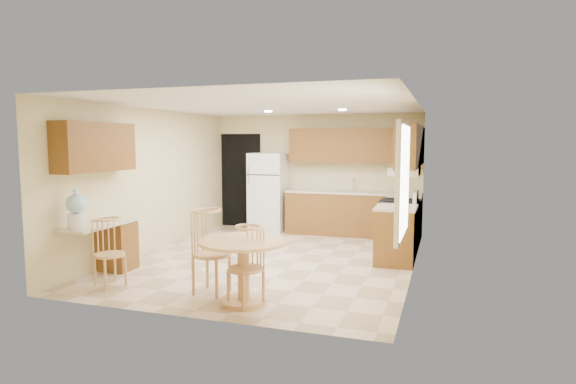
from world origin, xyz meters
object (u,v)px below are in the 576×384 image
(chair_table_a, at_px, (207,245))
(chair_table_b, at_px, (242,260))
(refrigerator, at_px, (269,192))
(stove, at_px, (399,226))
(chair_desk, at_px, (105,247))
(water_crock, at_px, (76,210))
(dining_table, at_px, (243,262))

(chair_table_a, relative_size, chair_table_b, 1.13)
(refrigerator, xyz_separation_m, chair_table_a, (0.83, -4.40, -0.20))
(stove, relative_size, chair_desk, 1.21)
(refrigerator, relative_size, chair_table_a, 1.59)
(water_crock, bearing_deg, chair_desk, -2.05)
(stove, xyz_separation_m, water_crock, (-3.92, -3.30, 0.54))
(stove, distance_m, water_crock, 5.16)
(refrigerator, xyz_separation_m, water_crock, (-1.05, -4.52, 0.17))
(chair_table_a, distance_m, water_crock, 1.92)
(stove, bearing_deg, chair_table_a, -122.71)
(dining_table, relative_size, chair_desk, 1.16)
(water_crock, bearing_deg, refrigerator, 76.92)
(chair_desk, bearing_deg, chair_table_a, 119.43)
(refrigerator, height_order, chair_table_a, refrigerator)
(stove, distance_m, chair_desk, 4.80)
(refrigerator, distance_m, chair_table_a, 4.48)
(stove, height_order, dining_table, stove)
(stove, bearing_deg, water_crock, -139.94)
(refrigerator, relative_size, chair_table_b, 1.80)
(chair_table_a, relative_size, chair_desk, 1.18)
(refrigerator, xyz_separation_m, chair_desk, (-0.60, -4.54, -0.29))
(chair_desk, bearing_deg, dining_table, 113.64)
(refrigerator, height_order, chair_table_b, refrigerator)
(dining_table, bearing_deg, chair_table_b, -70.46)
(chair_desk, xyz_separation_m, water_crock, (-0.45, 0.02, 0.46))
(chair_table_b, bearing_deg, chair_table_a, 3.86)
(refrigerator, relative_size, water_crock, 3.14)
(dining_table, relative_size, chair_table_a, 0.99)
(dining_table, height_order, chair_table_b, chair_table_b)
(dining_table, relative_size, chair_table_b, 1.12)
(chair_table_b, bearing_deg, dining_table, -40.84)
(dining_table, distance_m, water_crock, 2.49)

